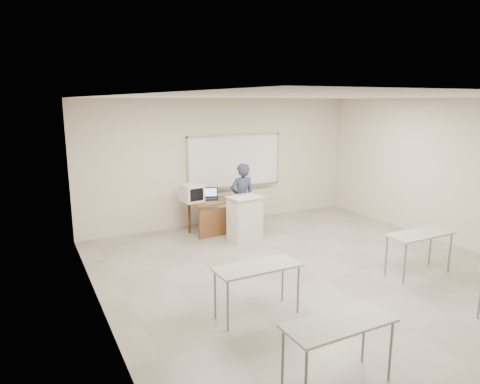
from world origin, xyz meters
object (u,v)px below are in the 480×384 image
laptop (210,196)px  keyboard (241,198)px  instructor_desk (219,211)px  crt_monitor (191,193)px  podium (245,218)px  mouse (228,200)px  presenter (242,198)px  whiteboard (235,162)px

laptop → keyboard: laptop is taller
laptop → keyboard: size_ratio=0.76×
instructor_desk → crt_monitor: (-0.55, 0.23, 0.42)m
podium → crt_monitor: crt_monitor is taller
instructor_desk → mouse: size_ratio=13.31×
instructor_desk → podium: size_ratio=1.31×
presenter → crt_monitor: bearing=-20.5°
instructor_desk → keyboard: size_ratio=2.83×
podium → mouse: size_ratio=10.16×
podium → crt_monitor: 1.34m
laptop → presenter: presenter is taller
whiteboard → laptop: 1.23m
instructor_desk → crt_monitor: size_ratio=2.68×
instructor_desk → mouse: 0.34m
whiteboard → instructor_desk: whiteboard is taller
keyboard → presenter: bearing=63.6°
crt_monitor → instructor_desk: bearing=-30.9°
whiteboard → laptop: size_ratio=7.32×
instructor_desk → presenter: size_ratio=0.79×
laptop → whiteboard: bearing=50.5°
laptop → mouse: (0.30, -0.36, -0.04)m
whiteboard → presenter: size_ratio=1.56×
whiteboard → mouse: (-0.60, -0.87, -0.71)m
keyboard → presenter: size_ratio=0.28×
crt_monitor → laptop: size_ratio=1.38×
instructor_desk → crt_monitor: bearing=151.0°
laptop → mouse: size_ratio=3.59×
whiteboard → crt_monitor: size_ratio=5.29×
whiteboard → keyboard: bearing=-112.3°
keyboard → presenter: (0.35, 0.62, -0.18)m
podium → crt_monitor: size_ratio=2.04×
mouse → podium: bearing=-89.1°
laptop → crt_monitor: bearing=-155.2°
mouse → whiteboard: bearing=47.0°
instructor_desk → podium: 0.75m
podium → keyboard: size_ratio=2.16×
whiteboard → podium: bearing=-108.8°
whiteboard → laptop: whiteboard is taller
crt_monitor → presenter: size_ratio=0.30×
instructor_desk → keyboard: keyboard is taller
instructor_desk → laptop: laptop is taller
mouse → presenter: (0.30, -0.10, 0.03)m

